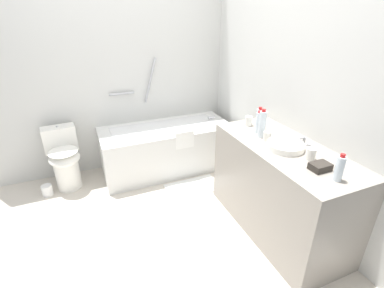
% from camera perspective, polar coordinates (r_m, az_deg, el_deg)
% --- Properties ---
extents(ground_plane, '(3.75, 3.75, 0.00)m').
position_cam_1_polar(ground_plane, '(2.78, -8.48, -16.38)').
color(ground_plane, beige).
extents(wall_back_tiled, '(3.15, 0.10, 2.59)m').
position_cam_1_polar(wall_back_tiled, '(3.49, -16.06, 15.54)').
color(wall_back_tiled, silver).
rests_on(wall_back_tiled, ground_plane).
extents(wall_right_mirror, '(0.10, 3.06, 2.59)m').
position_cam_1_polar(wall_right_mirror, '(2.81, 19.65, 12.86)').
color(wall_right_mirror, silver).
rests_on(wall_right_mirror, ground_plane).
extents(bathtub, '(1.58, 0.68, 1.35)m').
position_cam_1_polar(bathtub, '(3.52, -5.19, -0.52)').
color(bathtub, silver).
rests_on(bathtub, ground_plane).
extents(toilet, '(0.38, 0.52, 0.70)m').
position_cam_1_polar(toilet, '(3.43, -24.57, -2.70)').
color(toilet, white).
rests_on(toilet, ground_plane).
extents(vanity_counter, '(0.59, 1.35, 0.84)m').
position_cam_1_polar(vanity_counter, '(2.62, 17.33, -8.76)').
color(vanity_counter, gray).
rests_on(vanity_counter, ground_plane).
extents(sink_basin, '(0.30, 0.30, 0.05)m').
position_cam_1_polar(sink_basin, '(2.37, 18.52, -0.37)').
color(sink_basin, white).
rests_on(sink_basin, vanity_counter).
extents(sink_faucet, '(0.10, 0.15, 0.08)m').
position_cam_1_polar(sink_faucet, '(2.48, 21.70, 0.50)').
color(sink_faucet, '#B3B3B9').
rests_on(sink_faucet, vanity_counter).
extents(water_bottle_0, '(0.06, 0.06, 0.19)m').
position_cam_1_polar(water_bottle_0, '(2.04, 27.85, -4.40)').
color(water_bottle_0, silver).
rests_on(water_bottle_0, vanity_counter).
extents(water_bottle_1, '(0.06, 0.06, 0.22)m').
position_cam_1_polar(water_bottle_1, '(2.68, 13.53, 4.97)').
color(water_bottle_1, silver).
rests_on(water_bottle_1, vanity_counter).
extents(water_bottle_2, '(0.06, 0.06, 0.21)m').
position_cam_1_polar(water_bottle_2, '(2.59, 13.46, 4.28)').
color(water_bottle_2, silver).
rests_on(water_bottle_2, vanity_counter).
extents(water_bottle_3, '(0.06, 0.06, 0.26)m').
position_cam_1_polar(water_bottle_3, '(2.50, 14.12, 3.97)').
color(water_bottle_3, silver).
rests_on(water_bottle_3, vanity_counter).
extents(drinking_glass_0, '(0.07, 0.07, 0.08)m').
position_cam_1_polar(drinking_glass_0, '(2.48, 15.05, 1.60)').
color(drinking_glass_0, white).
rests_on(drinking_glass_0, vanity_counter).
extents(drinking_glass_1, '(0.07, 0.07, 0.09)m').
position_cam_1_polar(drinking_glass_1, '(2.26, 23.04, -1.86)').
color(drinking_glass_1, white).
rests_on(drinking_glass_1, vanity_counter).
extents(drinking_glass_2, '(0.07, 0.07, 0.09)m').
position_cam_1_polar(drinking_glass_2, '(2.76, 11.48, 4.63)').
color(drinking_glass_2, white).
rests_on(drinking_glass_2, vanity_counter).
extents(amenity_basket, '(0.14, 0.10, 0.05)m').
position_cam_1_polar(amenity_basket, '(2.15, 24.66, -4.21)').
color(amenity_basket, '#2D2823').
rests_on(amenity_basket, vanity_counter).
extents(bath_mat, '(0.60, 0.34, 0.01)m').
position_cam_1_polar(bath_mat, '(3.26, 0.15, -8.75)').
color(bath_mat, white).
rests_on(bath_mat, ground_plane).
extents(toilet_paper_roll, '(0.11, 0.11, 0.12)m').
position_cam_1_polar(toilet_paper_roll, '(3.50, -27.42, -8.36)').
color(toilet_paper_roll, white).
rests_on(toilet_paper_roll, ground_plane).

